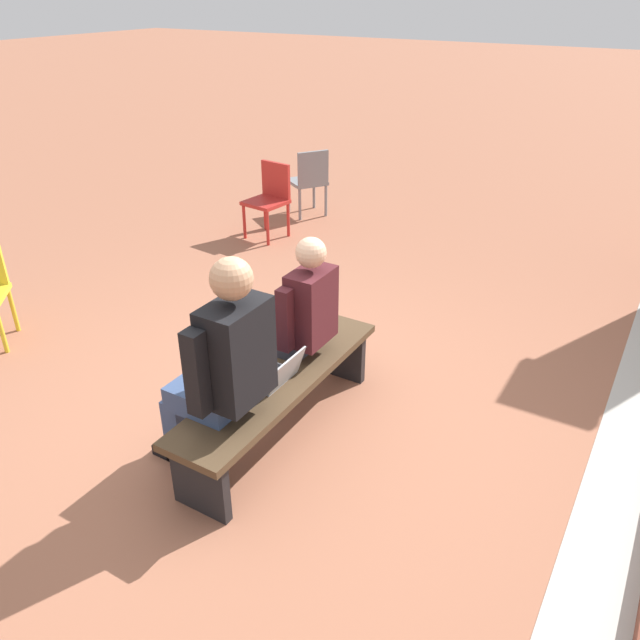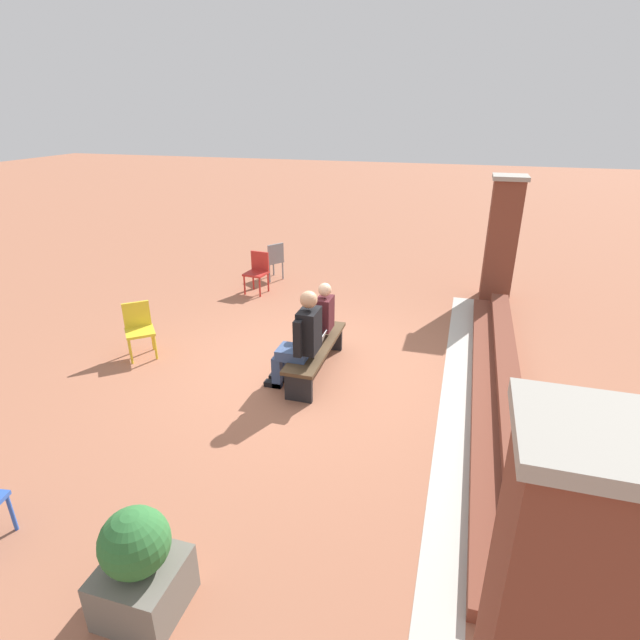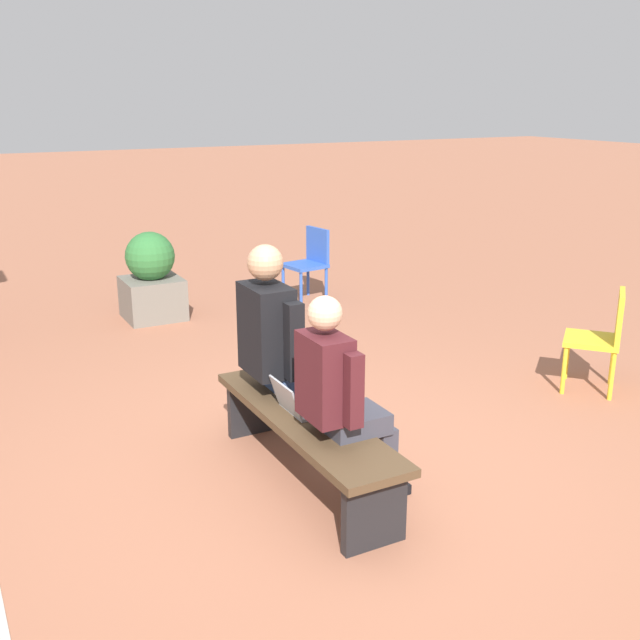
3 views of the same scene
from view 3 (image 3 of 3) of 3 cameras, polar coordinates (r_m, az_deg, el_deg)
The scene contains 8 objects.
ground_plane at distance 4.79m, azimuth 0.20°, elevation -12.18°, with size 60.00×60.00×0.00m, color #9E6047.
bench at distance 4.63m, azimuth -1.15°, elevation -8.32°, with size 1.80×0.44×0.45m.
person_student at distance 4.26m, azimuth 1.57°, elevation -5.66°, with size 0.50×0.64×1.28m.
person_adult at distance 4.89m, azimuth -2.85°, elevation -1.92°, with size 0.59×0.75×1.43m.
laptop at distance 4.61m, azimuth -1.64°, elevation -6.42°, with size 0.32×0.29×0.21m.
plastic_chair_near_bench_left at distance 6.40m, azimuth 20.72°, elevation -1.01°, with size 0.59×0.59×0.84m.
plastic_chair_mid_courtyard at distance 8.72m, azimuth -0.77°, elevation 4.64°, with size 0.48×0.48×0.84m.
planter at distance 8.18m, azimuth -12.72°, elevation 3.09°, with size 0.60×0.60×0.94m.
Camera 3 is at (-3.68, 2.00, 2.32)m, focal length 42.00 mm.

